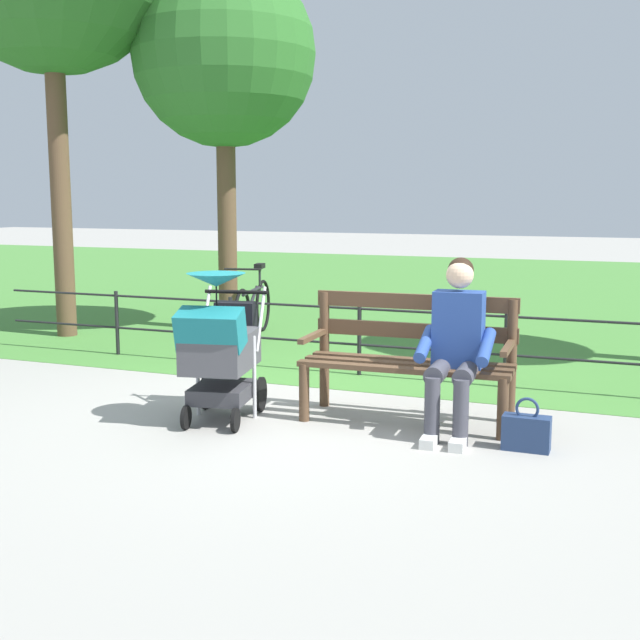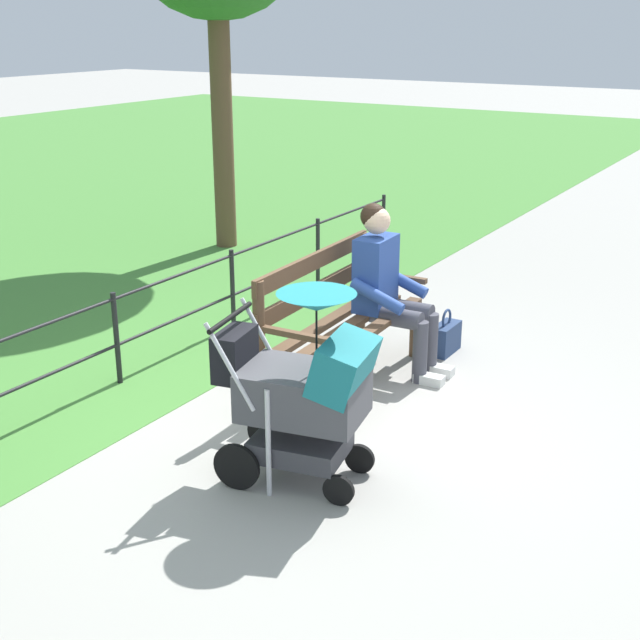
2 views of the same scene
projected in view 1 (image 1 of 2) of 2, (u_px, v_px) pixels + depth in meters
The scene contains 9 objects.
ground_plane at pixel (301, 412), 6.53m from camera, with size 60.00×60.00×0.00m, color #9E9B93.
grass_lawn at pixel (492, 292), 14.62m from camera, with size 40.00×16.00×0.01m, color #478438.
park_bench at pixel (410, 353), 6.24m from camera, with size 1.62×0.66×0.96m.
person_on_bench at pixel (456, 341), 5.87m from camera, with size 0.55×0.74×1.28m.
stroller at pixel (220, 345), 6.18m from camera, with size 0.66×0.96×1.15m.
handbag at pixel (526, 432), 5.53m from camera, with size 0.32×0.14×0.37m.
park_fence at pixel (388, 334), 7.69m from camera, with size 8.36×0.04×0.70m.
tree_near_bench at pixel (224, 56), 9.99m from camera, with size 2.27×2.27×4.57m.
bicycle at pixel (253, 308), 9.89m from camera, with size 0.50×1.63×0.89m.
Camera 1 is at (-2.48, 5.84, 1.72)m, focal length 45.65 mm.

